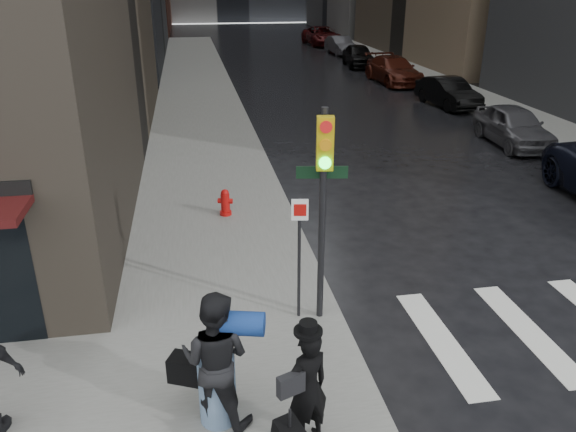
# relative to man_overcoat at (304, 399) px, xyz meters

# --- Properties ---
(ground) EXTENTS (140.00, 140.00, 0.00)m
(ground) POSITION_rel_man_overcoat_xyz_m (-0.71, 0.99, -0.91)
(ground) COLOR black
(ground) RESTS_ON ground
(sidewalk_left) EXTENTS (4.00, 50.00, 0.15)m
(sidewalk_left) POSITION_rel_man_overcoat_xyz_m (-0.71, 27.99, -0.83)
(sidewalk_left) COLOR slate
(sidewalk_left) RESTS_ON ground
(sidewalk_right) EXTENTS (3.00, 50.00, 0.15)m
(sidewalk_right) POSITION_rel_man_overcoat_xyz_m (12.79, 27.99, -0.83)
(sidewalk_right) COLOR slate
(sidewalk_right) RESTS_ON ground
(man_overcoat) EXTENTS (0.91, 1.18, 1.82)m
(man_overcoat) POSITION_rel_man_overcoat_xyz_m (0.00, 0.00, 0.00)
(man_overcoat) COLOR black
(man_overcoat) RESTS_ON ground
(man_jeans) EXTENTS (1.34, 1.16, 1.95)m
(man_jeans) POSITION_rel_man_overcoat_xyz_m (-1.03, 0.68, 0.22)
(man_jeans) COLOR black
(man_jeans) RESTS_ON ground
(traffic_light) EXTENTS (0.92, 0.49, 3.71)m
(traffic_light) POSITION_rel_man_overcoat_xyz_m (0.83, 2.82, 1.63)
(traffic_light) COLOR black
(traffic_light) RESTS_ON ground
(fire_hydrant) EXTENTS (0.39, 0.30, 0.67)m
(fire_hydrant) POSITION_rel_man_overcoat_xyz_m (-0.42, 7.75, -0.46)
(fire_hydrant) COLOR #B70D0B
(fire_hydrant) RESTS_ON ground
(parked_car_1) EXTENTS (1.96, 4.23, 1.40)m
(parked_car_1) POSITION_rel_man_overcoat_xyz_m (10.35, 12.88, -0.21)
(parked_car_1) COLOR #4D4C52
(parked_car_1) RESTS_ON ground
(parked_car_2) EXTENTS (1.81, 4.17, 1.33)m
(parked_car_2) POSITION_rel_man_overcoat_xyz_m (10.83, 19.39, -0.24)
(parked_car_2) COLOR black
(parked_car_2) RESTS_ON ground
(parked_car_3) EXTENTS (2.29, 5.16, 1.47)m
(parked_car_3) POSITION_rel_man_overcoat_xyz_m (10.48, 25.91, -0.17)
(parked_car_3) COLOR #41150D
(parked_car_3) RESTS_ON ground
(parked_car_4) EXTENTS (2.13, 4.46, 1.47)m
(parked_car_4) POSITION_rel_man_overcoat_xyz_m (10.35, 32.42, -0.17)
(parked_car_4) COLOR black
(parked_car_4) RESTS_ON ground
(parked_car_5) EXTENTS (1.67, 4.24, 1.37)m
(parked_car_5) POSITION_rel_man_overcoat_xyz_m (10.81, 38.94, -0.22)
(parked_car_5) COLOR #3B3B40
(parked_car_5) RESTS_ON ground
(parked_car_6) EXTENTS (2.86, 5.79, 1.58)m
(parked_car_6) POSITION_rel_man_overcoat_xyz_m (10.86, 45.46, -0.12)
(parked_car_6) COLOR #450D0E
(parked_car_6) RESTS_ON ground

